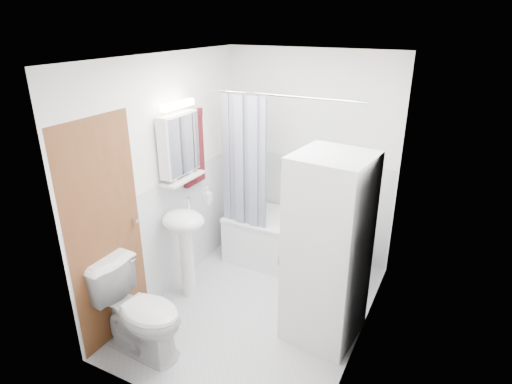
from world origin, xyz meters
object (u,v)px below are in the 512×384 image
at_px(sink, 185,234).
at_px(toilet, 140,311).
at_px(washer_dryer, 327,250).
at_px(bathtub, 290,240).

xyz_separation_m(sink, toilet, (0.13, -0.84, -0.30)).
distance_m(sink, washer_dryer, 1.44).
bearing_deg(sink, bathtub, 55.64).
bearing_deg(bathtub, washer_dryer, -52.65).
relative_size(bathtub, toilet, 1.78).
bearing_deg(bathtub, toilet, -107.13).
relative_size(sink, toilet, 1.27).
height_order(bathtub, sink, sink).
height_order(bathtub, washer_dryer, washer_dryer).
distance_m(bathtub, washer_dryer, 1.31).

